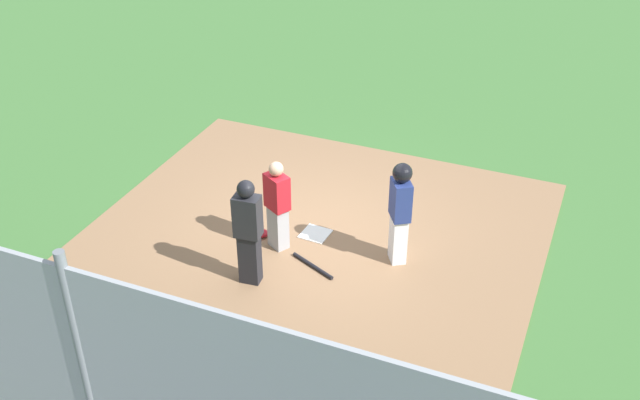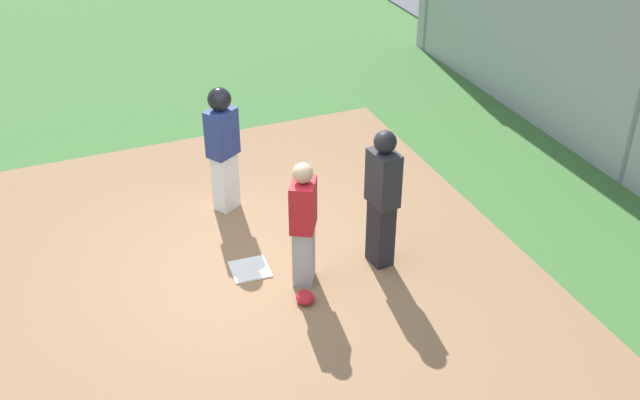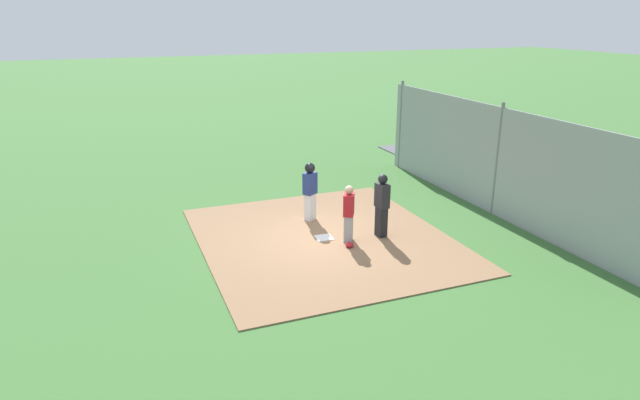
% 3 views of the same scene
% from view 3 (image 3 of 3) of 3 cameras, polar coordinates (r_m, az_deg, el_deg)
% --- Properties ---
extents(ground_plane, '(140.00, 140.00, 0.00)m').
position_cam_3_polar(ground_plane, '(14.66, 0.42, -4.09)').
color(ground_plane, '#3D6B33').
extents(dirt_infield, '(7.20, 6.40, 0.03)m').
position_cam_3_polar(dirt_infield, '(14.66, 0.42, -4.04)').
color(dirt_infield, '#896647').
rests_on(dirt_infield, ground_plane).
extents(home_plate, '(0.47, 0.47, 0.02)m').
position_cam_3_polar(home_plate, '(14.65, 0.42, -3.95)').
color(home_plate, white).
rests_on(home_plate, dirt_infield).
extents(catcher, '(0.46, 0.41, 1.53)m').
position_cam_3_polar(catcher, '(14.20, 3.01, -1.36)').
color(catcher, '#9E9EA3').
rests_on(catcher, dirt_infield).
extents(umpire, '(0.40, 0.30, 1.73)m').
position_cam_3_polar(umpire, '(14.57, 6.47, -0.42)').
color(umpire, black).
rests_on(umpire, dirt_infield).
extents(runner, '(0.42, 0.46, 1.71)m').
position_cam_3_polar(runner, '(15.63, -1.05, 1.33)').
color(runner, silver).
rests_on(runner, dirt_infield).
extents(baseball_bat, '(0.81, 0.40, 0.06)m').
position_cam_3_polar(baseball_bat, '(15.21, 2.91, -3.00)').
color(baseball_bat, black).
rests_on(baseball_bat, dirt_infield).
extents(catcher_mask, '(0.24, 0.20, 0.12)m').
position_cam_3_polar(catcher_mask, '(14.11, 3.09, -4.69)').
color(catcher_mask, '#B21923').
rests_on(catcher_mask, dirt_infield).
extents(backstop_fence, '(12.00, 0.10, 3.35)m').
position_cam_3_polar(backstop_fence, '(16.88, 18.00, 3.81)').
color(backstop_fence, '#93999E').
rests_on(backstop_fence, ground_plane).
extents(parking_lot, '(18.00, 5.20, 0.04)m').
position_cam_3_polar(parking_lot, '(19.58, 25.28, 0.07)').
color(parking_lot, '#515156').
rests_on(parking_lot, ground_plane).
extents(parked_car_blue, '(4.43, 2.42, 1.28)m').
position_cam_3_polar(parked_car_blue, '(21.72, 21.19, 3.96)').
color(parked_car_blue, '#28428C').
rests_on(parked_car_blue, parking_lot).
extents(parked_car_green, '(4.36, 2.22, 1.28)m').
position_cam_3_polar(parked_car_green, '(24.29, 15.55, 6.02)').
color(parked_car_green, '#235B38').
rests_on(parked_car_green, parking_lot).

